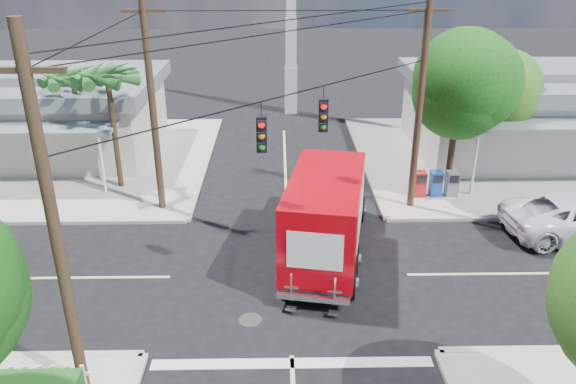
{
  "coord_description": "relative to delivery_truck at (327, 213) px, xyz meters",
  "views": [
    {
      "loc": [
        -0.32,
        -16.09,
        10.23
      ],
      "look_at": [
        0.0,
        2.0,
        2.2
      ],
      "focal_mm": 35.0,
      "sensor_mm": 36.0,
      "label": 1
    }
  ],
  "objects": [
    {
      "name": "ground",
      "position": [
        -1.35,
        -1.42,
        -1.65
      ],
      "size": [
        120.0,
        120.0,
        0.0
      ],
      "primitive_type": "plane",
      "color": "black",
      "rests_on": "ground"
    },
    {
      "name": "sidewalk_ne",
      "position": [
        9.53,
        9.45,
        -1.58
      ],
      "size": [
        14.12,
        14.12,
        0.14
      ],
      "color": "#9F9A90",
      "rests_on": "ground"
    },
    {
      "name": "sidewalk_nw",
      "position": [
        -12.23,
        9.45,
        -1.58
      ],
      "size": [
        14.12,
        14.12,
        0.14
      ],
      "color": "#9F9A90",
      "rests_on": "ground"
    },
    {
      "name": "road_markings",
      "position": [
        -1.35,
        -2.9,
        -1.64
      ],
      "size": [
        32.0,
        32.0,
        0.01
      ],
      "color": "beige",
      "rests_on": "ground"
    },
    {
      "name": "building_ne",
      "position": [
        11.15,
        10.54,
        0.67
      ],
      "size": [
        11.8,
        10.2,
        4.5
      ],
      "color": "silver",
      "rests_on": "sidewalk_ne"
    },
    {
      "name": "building_nw",
      "position": [
        -13.35,
        11.04,
        0.57
      ],
      "size": [
        10.8,
        10.2,
        4.3
      ],
      "color": "beige",
      "rests_on": "sidewalk_nw"
    },
    {
      "name": "radio_tower",
      "position": [
        -0.85,
        18.58,
        3.99
      ],
      "size": [
        0.8,
        0.8,
        17.0
      ],
      "color": "silver",
      "rests_on": "ground"
    },
    {
      "name": "tree_ne_front",
      "position": [
        5.86,
        5.33,
        3.12
      ],
      "size": [
        4.21,
        4.14,
        6.66
      ],
      "color": "#422D1C",
      "rests_on": "sidewalk_ne"
    },
    {
      "name": "tree_ne_back",
      "position": [
        8.46,
        7.53,
        2.54
      ],
      "size": [
        3.77,
        3.66,
        5.82
      ],
      "color": "#422D1C",
      "rests_on": "sidewalk_ne"
    },
    {
      "name": "palm_nw_front",
      "position": [
        -8.85,
        6.08,
        3.39
      ],
      "size": [
        3.01,
        3.08,
        5.59
      ],
      "color": "#422D1C",
      "rests_on": "sidewalk_nw"
    },
    {
      "name": "palm_nw_back",
      "position": [
        -10.85,
        7.58,
        3.02
      ],
      "size": [
        3.01,
        3.08,
        5.19
      ],
      "color": "#422D1C",
      "rests_on": "sidewalk_nw"
    },
    {
      "name": "utility_poles",
      "position": [
        -2.93,
        0.18,
        3.03
      ],
      "size": [
        12.0,
        10.68,
        9.0
      ],
      "color": "#473321",
      "rests_on": "ground"
    },
    {
      "name": "vending_boxes",
      "position": [
        5.15,
        4.78,
        -0.96
      ],
      "size": [
        1.9,
        0.5,
        1.1
      ],
      "color": "red",
      "rests_on": "sidewalk_ne"
    },
    {
      "name": "delivery_truck",
      "position": [
        0.0,
        0.0,
        0.0
      ],
      "size": [
        3.6,
        7.77,
        3.24
      ],
      "color": "black",
      "rests_on": "ground"
    }
  ]
}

